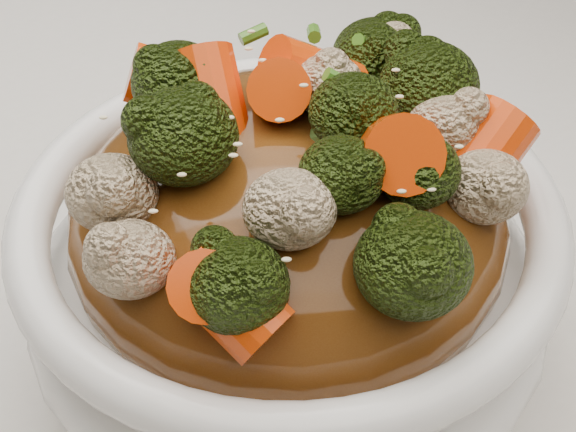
{
  "coord_description": "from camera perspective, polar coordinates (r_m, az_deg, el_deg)",
  "views": [
    {
      "loc": [
        -0.01,
        -0.32,
        1.09
      ],
      "look_at": [
        0.0,
        -0.03,
        0.83
      ],
      "focal_mm": 55.0,
      "sensor_mm": 36.0,
      "label": 1
    }
  ],
  "objects": [
    {
      "name": "cauliflower",
      "position": [
        0.34,
        0.0,
        7.81
      ],
      "size": [
        0.24,
        0.24,
        0.04
      ],
      "primitive_type": null,
      "rotation": [
        0.0,
        0.0,
        -0.34
      ],
      "color": "#D2B78F",
      "rests_on": "sauce_base"
    },
    {
      "name": "carrots",
      "position": [
        0.34,
        0.0,
        8.27
      ],
      "size": [
        0.24,
        0.24,
        0.06
      ],
      "primitive_type": null,
      "rotation": [
        0.0,
        0.0,
        -0.34
      ],
      "color": "#E54007",
      "rests_on": "sauce_base"
    },
    {
      "name": "sesame_seeds",
      "position": [
        0.34,
        0.0,
        8.43
      ],
      "size": [
        0.22,
        0.22,
        0.01
      ],
      "primitive_type": null,
      "rotation": [
        0.0,
        0.0,
        -0.34
      ],
      "color": "beige",
      "rests_on": "sauce_base"
    },
    {
      "name": "scallions",
      "position": [
        0.34,
        0.0,
        8.43
      ],
      "size": [
        0.18,
        0.18,
        0.02
      ],
      "primitive_type": null,
      "rotation": [
        0.0,
        0.0,
        -0.34
      ],
      "color": "#3A711A",
      "rests_on": "sauce_base"
    },
    {
      "name": "tablecloth",
      "position": [
        0.48,
        -0.56,
        -6.62
      ],
      "size": [
        1.2,
        0.8,
        0.04
      ],
      "primitive_type": "cube",
      "color": "white",
      "rests_on": "dining_table"
    },
    {
      "name": "sauce_base",
      "position": [
        0.38,
        0.0,
        -0.37
      ],
      "size": [
        0.24,
        0.24,
        0.1
      ],
      "primitive_type": "ellipsoid",
      "rotation": [
        0.0,
        0.0,
        -0.34
      ],
      "color": "#562E0E",
      "rests_on": "bowl"
    },
    {
      "name": "broccoli",
      "position": [
        0.34,
        0.0,
        8.12
      ],
      "size": [
        0.24,
        0.24,
        0.05
      ],
      "primitive_type": null,
      "rotation": [
        0.0,
        0.0,
        -0.34
      ],
      "color": "black",
      "rests_on": "sauce_base"
    },
    {
      "name": "bowl",
      "position": [
        0.41,
        0.0,
        -3.8
      ],
      "size": [
        0.31,
        0.31,
        0.09
      ],
      "primitive_type": null,
      "rotation": [
        0.0,
        0.0,
        -0.34
      ],
      "color": "white",
      "rests_on": "tablecloth"
    }
  ]
}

